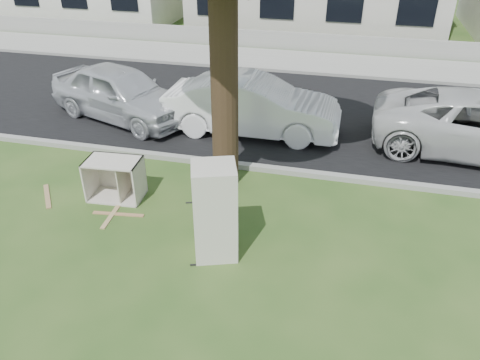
% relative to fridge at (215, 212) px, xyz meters
% --- Properties ---
extents(ground, '(120.00, 120.00, 0.00)m').
position_rel_fridge_xyz_m(ground, '(-0.06, 0.55, -0.85)').
color(ground, '#2B4C1B').
extents(road, '(120.00, 7.00, 0.01)m').
position_rel_fridge_xyz_m(road, '(-0.06, 6.55, -0.84)').
color(road, black).
rests_on(road, ground).
extents(kerb_near, '(120.00, 0.18, 0.12)m').
position_rel_fridge_xyz_m(kerb_near, '(-0.06, 3.00, -0.85)').
color(kerb_near, gray).
rests_on(kerb_near, ground).
extents(kerb_far, '(120.00, 0.18, 0.12)m').
position_rel_fridge_xyz_m(kerb_far, '(-0.06, 10.10, -0.85)').
color(kerb_far, gray).
rests_on(kerb_far, ground).
extents(sidewalk, '(120.00, 2.80, 0.01)m').
position_rel_fridge_xyz_m(sidewalk, '(-0.06, 11.55, -0.84)').
color(sidewalk, gray).
rests_on(sidewalk, ground).
extents(low_wall, '(120.00, 0.15, 0.70)m').
position_rel_fridge_xyz_m(low_wall, '(-0.06, 13.15, -0.50)').
color(low_wall, gray).
rests_on(low_wall, ground).
extents(fridge, '(0.87, 0.84, 1.70)m').
position_rel_fridge_xyz_m(fridge, '(0.00, 0.00, 0.00)').
color(fridge, beige).
rests_on(fridge, ground).
extents(cabinet, '(1.12, 0.74, 0.84)m').
position_rel_fridge_xyz_m(cabinet, '(-2.46, 1.22, -0.43)').
color(cabinet, white).
rests_on(cabinet, ground).
extents(plank_a, '(1.01, 0.21, 0.02)m').
position_rel_fridge_xyz_m(plank_a, '(-2.16, 0.64, -0.84)').
color(plank_a, '#AB7B52').
rests_on(plank_a, ground).
extents(plank_b, '(0.65, 0.83, 0.02)m').
position_rel_fridge_xyz_m(plank_b, '(-3.86, 0.88, -0.84)').
color(plank_b, '#9C7B51').
rests_on(plank_b, ground).
extents(plank_c, '(0.15, 0.81, 0.02)m').
position_rel_fridge_xyz_m(plank_c, '(-2.26, 0.53, -0.84)').
color(plank_c, tan).
rests_on(plank_c, ground).
extents(car_center, '(4.47, 1.58, 1.47)m').
position_rel_fridge_xyz_m(car_center, '(-0.46, 4.94, -0.11)').
color(car_center, white).
rests_on(car_center, ground).
extents(car_left, '(4.61, 3.07, 1.46)m').
position_rel_fridge_xyz_m(car_left, '(-4.14, 5.02, -0.12)').
color(car_left, silver).
rests_on(car_left, ground).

